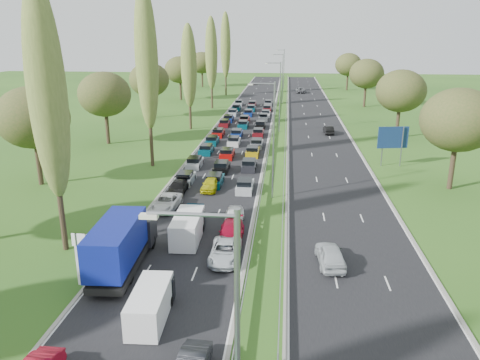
% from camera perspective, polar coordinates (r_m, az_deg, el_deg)
% --- Properties ---
extents(ground, '(260.00, 260.00, 0.00)m').
position_cam_1_polar(ground, '(85.05, 4.80, 6.14)').
color(ground, '#285019').
rests_on(ground, ground).
extents(near_carriageway, '(10.50, 215.00, 0.04)m').
position_cam_1_polar(near_carriageway, '(87.86, 0.40, 6.56)').
color(near_carriageway, black).
rests_on(near_carriageway, ground).
extents(far_carriageway, '(10.50, 215.00, 0.04)m').
position_cam_1_polar(far_carriageway, '(87.67, 9.28, 6.31)').
color(far_carriageway, black).
rests_on(far_carriageway, ground).
extents(central_reservation, '(2.36, 215.00, 0.32)m').
position_cam_1_polar(central_reservation, '(87.41, 4.85, 6.81)').
color(central_reservation, gray).
rests_on(central_reservation, ground).
extents(lamp_columns, '(0.18, 140.18, 12.00)m').
position_cam_1_polar(lamp_columns, '(82.12, 4.88, 9.98)').
color(lamp_columns, gray).
rests_on(lamp_columns, ground).
extents(poplar_row, '(2.80, 127.80, 22.44)m').
position_cam_1_polar(poplar_row, '(73.77, -8.04, 14.04)').
color(poplar_row, '#2D2116').
rests_on(poplar_row, ground).
extents(woodland_left, '(8.00, 166.00, 11.10)m').
position_cam_1_polar(woodland_left, '(72.18, -17.17, 9.63)').
color(woodland_left, '#2D2116').
rests_on(woodland_left, ground).
extents(woodland_right, '(8.00, 153.00, 11.10)m').
position_cam_1_polar(woodland_right, '(72.98, 20.45, 9.39)').
color(woodland_right, '#2D2116').
rests_on(woodland_right, ground).
extents(traffic_queue_fill, '(9.08, 68.77, 0.80)m').
position_cam_1_polar(traffic_queue_fill, '(82.71, 0.08, 6.20)').
color(traffic_queue_fill, '#B2B7BC').
rests_on(traffic_queue_fill, ground).
extents(near_car_2, '(2.50, 4.95, 1.34)m').
position_cam_1_polar(near_car_2, '(46.37, -8.94, -2.69)').
color(near_car_2, silver).
rests_on(near_car_2, near_carriageway).
extents(near_car_3, '(1.97, 4.56, 1.31)m').
position_cam_1_polar(near_car_3, '(50.70, -7.60, -0.90)').
color(near_car_3, black).
rests_on(near_car_3, near_carriageway).
extents(near_car_7, '(2.02, 4.76, 1.37)m').
position_cam_1_polar(near_car_7, '(41.89, -5.93, -4.78)').
color(near_car_7, '#042F47').
rests_on(near_car_7, near_carriageway).
extents(near_car_8, '(1.93, 4.20, 1.40)m').
position_cam_1_polar(near_car_8, '(51.38, -3.59, -0.48)').
color(near_car_8, '#B3B10B').
rests_on(near_car_8, near_carriageway).
extents(near_car_10, '(2.35, 4.91, 1.35)m').
position_cam_1_polar(near_car_10, '(35.84, -1.82, -8.66)').
color(near_car_10, silver).
rests_on(near_car_10, near_carriageway).
extents(near_car_11, '(2.13, 4.96, 1.42)m').
position_cam_1_polar(near_car_11, '(38.94, -1.07, -6.40)').
color(near_car_11, '#A00926').
rests_on(near_car_11, near_carriageway).
extents(near_car_12, '(1.90, 4.36, 1.46)m').
position_cam_1_polar(near_car_12, '(42.09, -0.74, -4.50)').
color(near_car_12, white).
rests_on(near_car_12, near_carriageway).
extents(far_car_0, '(2.23, 4.73, 1.56)m').
position_cam_1_polar(far_car_0, '(35.67, 10.96, -8.94)').
color(far_car_0, '#B4BBBE').
rests_on(far_car_0, far_carriageway).
extents(far_car_1, '(1.69, 4.24, 1.37)m').
position_cam_1_polar(far_car_1, '(82.36, 10.74, 6.03)').
color(far_car_1, black).
rests_on(far_car_1, far_carriageway).
extents(far_car_2, '(2.76, 5.60, 1.53)m').
position_cam_1_polar(far_car_2, '(140.99, 7.38, 10.82)').
color(far_car_2, slate).
rests_on(far_car_2, far_carriageway).
extents(blue_lorry, '(2.60, 9.35, 3.95)m').
position_cam_1_polar(blue_lorry, '(34.89, -14.23, -7.54)').
color(blue_lorry, black).
rests_on(blue_lorry, near_carriageway).
extents(white_van_front, '(1.94, 4.94, 1.98)m').
position_cam_1_polar(white_van_front, '(29.44, -10.78, -14.50)').
color(white_van_front, white).
rests_on(white_van_front, near_carriageway).
extents(white_van_rear, '(2.12, 5.42, 2.18)m').
position_cam_1_polar(white_van_rear, '(39.26, -6.34, -5.70)').
color(white_van_rear, white).
rests_on(white_van_rear, near_carriageway).
extents(info_sign, '(1.50, 0.17, 2.10)m').
position_cam_1_polar(info_sign, '(37.53, -18.76, -7.26)').
color(info_sign, gray).
rests_on(info_sign, ground).
extents(direction_sign, '(3.95, 0.84, 5.20)m').
position_cam_1_polar(direction_sign, '(63.21, 18.14, 4.75)').
color(direction_sign, gray).
rests_on(direction_sign, ground).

